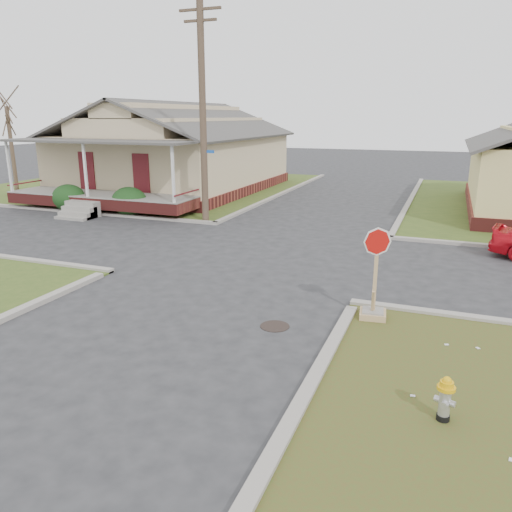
% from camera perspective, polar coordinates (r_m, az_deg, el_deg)
% --- Properties ---
extents(ground, '(120.00, 120.00, 0.00)m').
position_cam_1_polar(ground, '(12.23, -6.89, -5.61)').
color(ground, '#27282A').
rests_on(ground, ground).
extents(verge_far_left, '(19.00, 19.00, 0.05)m').
position_cam_1_polar(verge_far_left, '(33.83, -12.23, 7.90)').
color(verge_far_left, '#384D1B').
rests_on(verge_far_left, ground).
extents(curbs, '(80.00, 40.00, 0.12)m').
position_cam_1_polar(curbs, '(16.58, 1.18, 0.23)').
color(curbs, gray).
rests_on(curbs, ground).
extents(manhole, '(0.64, 0.64, 0.01)m').
position_cam_1_polar(manhole, '(10.99, 2.17, -8.01)').
color(manhole, black).
rests_on(manhole, ground).
extents(corner_house, '(10.10, 15.50, 5.30)m').
position_cam_1_polar(corner_house, '(30.92, -9.07, 11.55)').
color(corner_house, maroon).
rests_on(corner_house, ground).
extents(utility_pole, '(1.80, 0.28, 9.00)m').
position_cam_1_polar(utility_pole, '(21.24, -6.11, 16.27)').
color(utility_pole, '#4A362A').
rests_on(utility_pole, ground).
extents(tree_far_left, '(0.22, 0.22, 4.90)m').
position_cam_1_polar(tree_far_left, '(32.22, -26.10, 10.74)').
color(tree_far_left, '#4A362A').
rests_on(tree_far_left, verge_far_left).
extents(fire_hydrant, '(0.27, 0.27, 0.72)m').
position_cam_1_polar(fire_hydrant, '(8.13, 20.82, -14.77)').
color(fire_hydrant, black).
rests_on(fire_hydrant, ground).
extents(stop_sign, '(0.59, 0.58, 2.08)m').
position_cam_1_polar(stop_sign, '(11.47, 13.31, -4.76)').
color(stop_sign, tan).
rests_on(stop_sign, ground).
extents(hedge_left, '(1.56, 1.28, 1.19)m').
position_cam_1_polar(hedge_left, '(25.59, -20.60, 6.23)').
color(hedge_left, '#133412').
rests_on(hedge_left, verge_far_left).
extents(hedge_right, '(1.57, 1.29, 1.20)m').
position_cam_1_polar(hedge_right, '(23.71, -14.28, 6.08)').
color(hedge_right, '#133412').
rests_on(hedge_right, verge_far_left).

